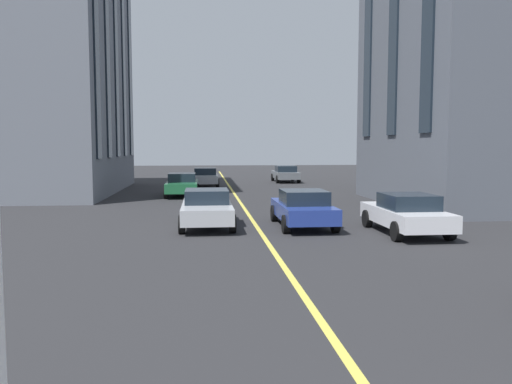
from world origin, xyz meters
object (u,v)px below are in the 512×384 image
(car_grey_near, at_px, (285,174))
(car_white_far, at_px, (406,213))
(car_green_mid, at_px, (182,184))
(car_silver_parked_b, at_px, (207,208))
(car_blue_trailing, at_px, (303,208))
(car_silver_oncoming, at_px, (205,177))

(car_grey_near, bearing_deg, car_white_far, 180.00)
(car_green_mid, relative_size, car_silver_parked_b, 1.00)
(car_green_mid, distance_m, car_silver_parked_b, 12.09)
(car_grey_near, distance_m, car_silver_parked_b, 24.49)
(car_blue_trailing, height_order, car_white_far, same)
(car_grey_near, height_order, car_blue_trailing, same)
(car_silver_oncoming, distance_m, car_white_far, 22.75)
(car_silver_oncoming, height_order, car_white_far, same)
(car_silver_oncoming, relative_size, car_silver_parked_b, 1.00)
(car_green_mid, height_order, car_white_far, same)
(car_grey_near, relative_size, car_silver_oncoming, 1.00)
(car_grey_near, relative_size, car_silver_parked_b, 1.00)
(car_silver_oncoming, bearing_deg, car_grey_near, -58.85)
(car_green_mid, bearing_deg, car_grey_near, -35.08)
(car_green_mid, relative_size, car_white_far, 1.00)
(car_grey_near, xyz_separation_m, car_white_far, (-25.79, 0.00, 0.00))
(car_grey_near, bearing_deg, car_blue_trailing, 172.38)
(car_grey_near, distance_m, car_white_far, 25.79)
(car_green_mid, height_order, car_blue_trailing, same)
(car_white_far, bearing_deg, car_silver_oncoming, 17.08)
(car_silver_parked_b, bearing_deg, car_grey_near, -15.96)
(car_green_mid, distance_m, car_white_far, 16.39)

